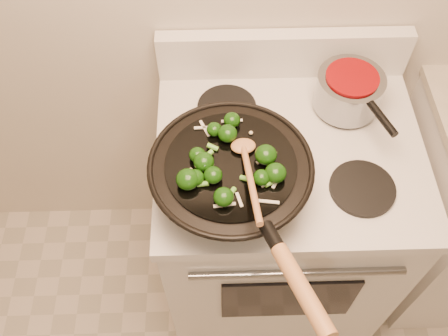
{
  "coord_description": "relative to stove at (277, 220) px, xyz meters",
  "views": [
    {
      "loc": [
        -0.27,
        0.32,
        2.08
      ],
      "look_at": [
        -0.25,
        1.03,
        1.03
      ],
      "focal_mm": 40.0,
      "sensor_mm": 36.0,
      "label": 1
    }
  ],
  "objects": [
    {
      "name": "stove",
      "position": [
        0.0,
        0.0,
        0.0
      ],
      "size": [
        0.78,
        0.67,
        1.08
      ],
      "color": "silver",
      "rests_on": "ground"
    },
    {
      "name": "wok",
      "position": [
        -0.18,
        -0.16,
        0.53
      ],
      "size": [
        0.42,
        0.67,
        0.23
      ],
      "color": "black",
      "rests_on": "stove"
    },
    {
      "name": "stirfry",
      "position": [
        -0.19,
        -0.16,
        0.61
      ],
      "size": [
        0.27,
        0.28,
        0.05
      ],
      "color": "#103608",
      "rests_on": "wok"
    },
    {
      "name": "wooden_spoon",
      "position": [
        -0.14,
        -0.18,
        0.62
      ],
      "size": [
        0.07,
        0.29,
        0.09
      ],
      "color": "#A56D41",
      "rests_on": "wok"
    },
    {
      "name": "saucepan",
      "position": [
        0.18,
        0.15,
        0.52
      ],
      "size": [
        0.2,
        0.31,
        0.12
      ],
      "color": "gray",
      "rests_on": "stove"
    }
  ]
}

